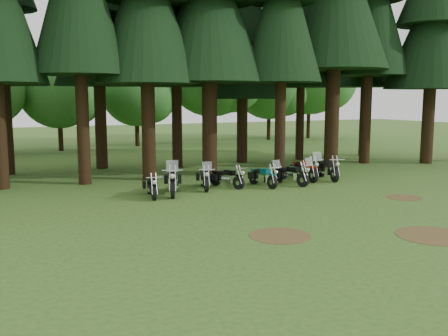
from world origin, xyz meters
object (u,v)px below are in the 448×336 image
at_px(motorcycle_1, 173,182).
at_px(motorcycle_3, 227,178).
at_px(motorcycle_6, 305,170).
at_px(motorcycle_0, 151,187).
at_px(motorcycle_2, 205,179).
at_px(motorcycle_7, 328,170).
at_px(motorcycle_5, 290,175).
at_px(motorcycle_4, 263,177).

xyz_separation_m(motorcycle_1, motorcycle_3, (2.73, 0.46, -0.12)).
distance_m(motorcycle_3, motorcycle_6, 4.27).
relative_size(motorcycle_0, motorcycle_1, 0.80).
distance_m(motorcycle_2, motorcycle_3, 1.05).
height_order(motorcycle_2, motorcycle_7, motorcycle_2).
bearing_deg(motorcycle_0, motorcycle_7, 13.00).
height_order(motorcycle_0, motorcycle_3, motorcycle_0).
relative_size(motorcycle_5, motorcycle_7, 0.93).
bearing_deg(motorcycle_2, motorcycle_0, -147.58).
relative_size(motorcycle_2, motorcycle_7, 0.92).
height_order(motorcycle_0, motorcycle_5, motorcycle_5).
distance_m(motorcycle_0, motorcycle_7, 9.14).
xyz_separation_m(motorcycle_2, motorcycle_6, (5.32, -0.01, 0.05)).
bearing_deg(motorcycle_6, motorcycle_0, -168.83).
xyz_separation_m(motorcycle_5, motorcycle_6, (1.36, 0.78, 0.05)).
bearing_deg(motorcycle_0, motorcycle_5, 9.51).
relative_size(motorcycle_0, motorcycle_3, 1.05).
bearing_deg(motorcycle_3, motorcycle_2, 153.97).
xyz_separation_m(motorcycle_1, motorcycle_7, (8.17, 0.26, -0.04)).
height_order(motorcycle_2, motorcycle_5, motorcycle_5).
relative_size(motorcycle_0, motorcycle_4, 0.93).
relative_size(motorcycle_1, motorcycle_6, 1.02).
height_order(motorcycle_3, motorcycle_6, motorcycle_6).
height_order(motorcycle_3, motorcycle_4, motorcycle_4).
height_order(motorcycle_0, motorcycle_7, motorcycle_7).
height_order(motorcycle_4, motorcycle_7, motorcycle_4).
bearing_deg(motorcycle_3, motorcycle_7, -23.76).
bearing_deg(motorcycle_5, motorcycle_6, 13.80).
distance_m(motorcycle_4, motorcycle_6, 2.79).
bearing_deg(motorcycle_5, motorcycle_3, 150.04).
bearing_deg(motorcycle_1, motorcycle_5, 18.42).
bearing_deg(motorcycle_4, motorcycle_0, 175.76).
bearing_deg(motorcycle_1, motorcycle_6, 25.35).
relative_size(motorcycle_2, motorcycle_4, 1.00).
relative_size(motorcycle_1, motorcycle_4, 1.16).
distance_m(motorcycle_6, motorcycle_7, 1.20).
distance_m(motorcycle_0, motorcycle_3, 3.74).
xyz_separation_m(motorcycle_2, motorcycle_4, (2.60, -0.62, -0.01)).
relative_size(motorcycle_3, motorcycle_5, 0.88).
xyz_separation_m(motorcycle_3, motorcycle_4, (1.55, -0.54, 0.03)).
bearing_deg(motorcycle_2, motorcycle_7, 15.64).
relative_size(motorcycle_2, motorcycle_3, 1.12).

